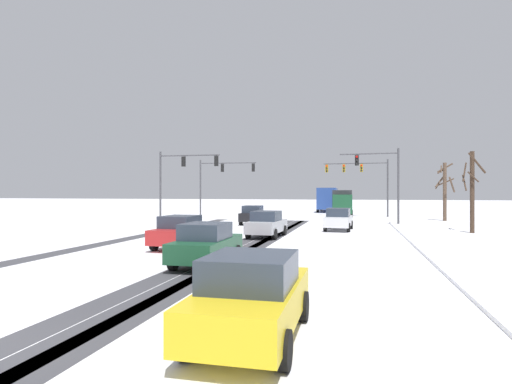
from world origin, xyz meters
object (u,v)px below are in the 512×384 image
at_px(car_white_second, 339,219).
at_px(car_silver_third, 267,224).
at_px(traffic_signal_far_left, 220,176).
at_px(bare_tree_sidewalk_far, 445,188).
at_px(car_red_fourth, 181,232).
at_px(car_dark_green_fifth, 207,244).
at_px(car_yellow_cab_sixth, 252,296).
at_px(traffic_signal_far_right, 361,174).
at_px(bus_oncoming, 328,198).
at_px(car_black_lead, 253,215).
at_px(box_truck_delivery, 342,202).
at_px(bare_tree_sidewalk_mid, 472,189).
at_px(traffic_signal_near_right, 382,174).
at_px(traffic_signal_near_left, 181,172).

height_order(car_white_second, car_silver_third, same).
xyz_separation_m(traffic_signal_far_left, bare_tree_sidewalk_far, (23.50, -1.43, -1.51)).
xyz_separation_m(car_red_fourth, car_dark_green_fifth, (2.98, -4.36, 0.00)).
bearing_deg(car_yellow_cab_sixth, car_red_fourth, 119.65).
height_order(car_dark_green_fifth, bare_tree_sidewalk_far, bare_tree_sidewalk_far).
distance_m(traffic_signal_far_right, car_white_second, 18.46).
height_order(traffic_signal_far_left, bus_oncoming, traffic_signal_far_left).
bearing_deg(bare_tree_sidewalk_far, car_black_lead, -153.71).
xyz_separation_m(car_white_second, car_red_fourth, (-7.27, -11.60, 0.00)).
distance_m(traffic_signal_far_left, car_red_fourth, 26.71).
distance_m(box_truck_delivery, bare_tree_sidewalk_mid, 20.85).
distance_m(traffic_signal_far_left, car_white_second, 20.08).
height_order(traffic_signal_near_right, car_silver_third, traffic_signal_near_right).
xyz_separation_m(car_white_second, bare_tree_sidewalk_far, (9.63, 12.56, 2.34)).
bearing_deg(box_truck_delivery, traffic_signal_near_left, -133.17).
distance_m(car_dark_green_fifth, car_yellow_cab_sixth, 8.06).
height_order(traffic_signal_near_left, car_yellow_cab_sixth, traffic_signal_near_left).
distance_m(car_red_fourth, bare_tree_sidewalk_mid, 20.07).
xyz_separation_m(traffic_signal_near_right, traffic_signal_near_left, (-17.61, -2.01, 0.27)).
height_order(car_silver_third, bus_oncoming, bus_oncoming).
bearing_deg(car_silver_third, box_truck_delivery, 81.22).
relative_size(traffic_signal_near_right, bus_oncoming, 0.59).
bearing_deg(car_dark_green_fifth, traffic_signal_near_right, 70.63).
xyz_separation_m(traffic_signal_far_right, car_dark_green_fifth, (-6.10, -33.89, -4.01)).
xyz_separation_m(traffic_signal_near_right, bare_tree_sidewalk_far, (6.22, 6.63, -1.20)).
bearing_deg(traffic_signal_near_left, bus_oncoming, 66.38).
bearing_deg(box_truck_delivery, traffic_signal_near_right, -73.42).
bearing_deg(traffic_signal_far_right, box_truck_delivery, 161.71).
bearing_deg(traffic_signal_far_left, car_white_second, -45.24).
bearing_deg(car_black_lead, car_white_second, -28.72).
height_order(car_black_lead, car_white_second, same).
distance_m(car_black_lead, car_red_fourth, 15.71).
height_order(car_yellow_cab_sixth, bare_tree_sidewalk_far, bare_tree_sidewalk_far).
bearing_deg(car_dark_green_fifth, car_silver_third, 89.22).
distance_m(box_truck_delivery, bare_tree_sidewalk_far, 11.82).
xyz_separation_m(traffic_signal_far_left, car_dark_green_fifth, (9.58, -29.95, -3.85)).
relative_size(car_dark_green_fifth, bus_oncoming, 0.37).
height_order(traffic_signal_far_right, car_white_second, traffic_signal_far_right).
relative_size(car_red_fourth, bare_tree_sidewalk_mid, 0.74).
height_order(car_silver_third, bare_tree_sidewalk_far, bare_tree_sidewalk_far).
distance_m(bus_oncoming, bare_tree_sidewalk_far, 21.51).
bearing_deg(traffic_signal_far_left, bare_tree_sidewalk_far, -3.48).
xyz_separation_m(car_black_lead, box_truck_delivery, (7.11, 14.55, 0.82)).
bearing_deg(car_dark_green_fifth, car_red_fourth, 124.36).
relative_size(car_white_second, bus_oncoming, 0.38).
relative_size(car_yellow_cab_sixth, bus_oncoming, 0.37).
relative_size(car_yellow_cab_sixth, bare_tree_sidewalk_far, 0.73).
bearing_deg(traffic_signal_near_left, car_dark_green_fifth, -63.48).
distance_m(car_white_second, bare_tree_sidewalk_far, 16.00).
xyz_separation_m(traffic_signal_near_right, car_red_fourth, (-10.67, -17.53, -3.54)).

